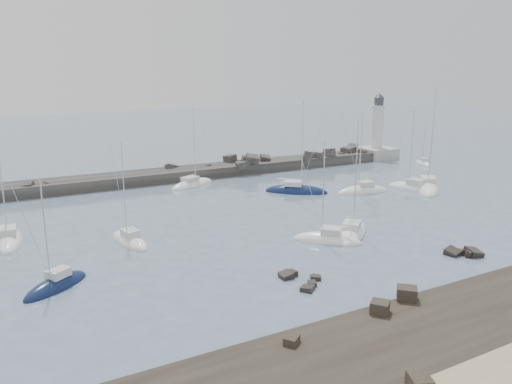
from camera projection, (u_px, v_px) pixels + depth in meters
ground at (286, 245)px, 53.84m from camera, size 400.00×400.00×0.00m
rock_shelf at (453, 337)px, 35.12m from camera, size 140.00×12.51×1.80m
rock_cluster_near at (301, 281)px, 44.43m from camera, size 3.44×4.71×1.17m
rock_cluster_far at (465, 254)px, 50.82m from camera, size 3.45×3.07×1.54m
breakwater at (128, 183)px, 82.78m from camera, size 115.00×6.98×5.21m
lighthouse at (377, 144)px, 107.51m from camera, size 7.00×7.00×14.60m
sailboat_0 at (8, 240)px, 54.95m from camera, size 3.54×9.37×14.54m
sailboat_1 at (56, 286)px, 43.13m from camera, size 6.65×5.53×10.87m
sailboat_2 at (130, 241)px, 54.64m from camera, size 3.53×7.73×11.89m
sailboat_3 at (192, 185)px, 81.98m from camera, size 9.49×6.45×14.32m
sailboat_4 at (327, 240)px, 54.92m from camera, size 7.01×6.93×12.05m
sailboat_5 at (352, 234)px, 57.26m from camera, size 8.67×7.99×14.22m
sailboat_6 at (296, 191)px, 77.41m from camera, size 9.45×8.56×15.36m
sailboat_7 at (363, 192)px, 77.27m from camera, size 8.83×4.24×13.54m
sailboat_8 at (413, 189)px, 78.96m from camera, size 4.32×8.87×13.60m
sailboat_9 at (427, 189)px, 79.29m from camera, size 10.20×10.27×17.35m
sailboat_10 at (423, 164)px, 100.57m from camera, size 4.41×6.49×10.10m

